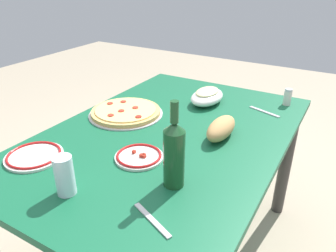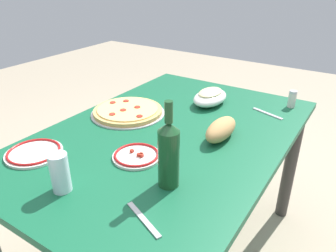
{
  "view_description": "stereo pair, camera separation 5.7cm",
  "coord_description": "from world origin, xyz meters",
  "px_view_note": "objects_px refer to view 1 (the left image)",
  "views": [
    {
      "loc": [
        1.08,
        0.64,
        1.39
      ],
      "look_at": [
        0.0,
        0.0,
        0.77
      ],
      "focal_mm": 34.58,
      "sensor_mm": 36.0,
      "label": 1
    },
    {
      "loc": [
        1.05,
        0.68,
        1.39
      ],
      "look_at": [
        0.0,
        0.0,
        0.77
      ],
      "focal_mm": 34.58,
      "sensor_mm": 36.0,
      "label": 2
    }
  ],
  "objects_px": {
    "wine_bottle": "(174,153)",
    "side_plate_far": "(34,156)",
    "baked_pasta_dish": "(207,96)",
    "side_plate_near": "(139,156)",
    "spice_shaker": "(288,97)",
    "dining_table": "(168,153)",
    "pepperoni_pizza": "(126,112)",
    "bread_loaf": "(221,128)",
    "water_glass": "(64,175)"
  },
  "relations": [
    {
      "from": "dining_table",
      "to": "spice_shaker",
      "type": "height_order",
      "value": "spice_shaker"
    },
    {
      "from": "pepperoni_pizza",
      "to": "baked_pasta_dish",
      "type": "height_order",
      "value": "baked_pasta_dish"
    },
    {
      "from": "water_glass",
      "to": "side_plate_far",
      "type": "relative_size",
      "value": 0.62
    },
    {
      "from": "baked_pasta_dish",
      "to": "bread_loaf",
      "type": "distance_m",
      "value": 0.38
    },
    {
      "from": "bread_loaf",
      "to": "baked_pasta_dish",
      "type": "bearing_deg",
      "value": -146.86
    },
    {
      "from": "baked_pasta_dish",
      "to": "side_plate_far",
      "type": "xyz_separation_m",
      "value": [
        0.83,
        -0.34,
        -0.03
      ]
    },
    {
      "from": "side_plate_near",
      "to": "spice_shaker",
      "type": "height_order",
      "value": "spice_shaker"
    },
    {
      "from": "wine_bottle",
      "to": "side_plate_near",
      "type": "distance_m",
      "value": 0.24
    },
    {
      "from": "water_glass",
      "to": "dining_table",
      "type": "bearing_deg",
      "value": 172.9
    },
    {
      "from": "baked_pasta_dish",
      "to": "side_plate_near",
      "type": "distance_m",
      "value": 0.63
    },
    {
      "from": "wine_bottle",
      "to": "bread_loaf",
      "type": "bearing_deg",
      "value": 178.78
    },
    {
      "from": "water_glass",
      "to": "spice_shaker",
      "type": "height_order",
      "value": "water_glass"
    },
    {
      "from": "wine_bottle",
      "to": "bread_loaf",
      "type": "height_order",
      "value": "wine_bottle"
    },
    {
      "from": "side_plate_far",
      "to": "baked_pasta_dish",
      "type": "bearing_deg",
      "value": 157.77
    },
    {
      "from": "pepperoni_pizza",
      "to": "side_plate_near",
      "type": "xyz_separation_m",
      "value": [
        0.3,
        0.29,
        -0.01
      ]
    },
    {
      "from": "spice_shaker",
      "to": "dining_table",
      "type": "bearing_deg",
      "value": -32.86
    },
    {
      "from": "water_glass",
      "to": "spice_shaker",
      "type": "relative_size",
      "value": 1.53
    },
    {
      "from": "water_glass",
      "to": "side_plate_far",
      "type": "bearing_deg",
      "value": -108.59
    },
    {
      "from": "side_plate_far",
      "to": "bread_loaf",
      "type": "relative_size",
      "value": 0.98
    },
    {
      "from": "baked_pasta_dish",
      "to": "wine_bottle",
      "type": "bearing_deg",
      "value": 15.74
    },
    {
      "from": "dining_table",
      "to": "baked_pasta_dish",
      "type": "distance_m",
      "value": 0.42
    },
    {
      "from": "dining_table",
      "to": "pepperoni_pizza",
      "type": "bearing_deg",
      "value": -101.84
    },
    {
      "from": "wine_bottle",
      "to": "spice_shaker",
      "type": "distance_m",
      "value": 0.92
    },
    {
      "from": "baked_pasta_dish",
      "to": "side_plate_far",
      "type": "distance_m",
      "value": 0.9
    },
    {
      "from": "pepperoni_pizza",
      "to": "spice_shaker",
      "type": "xyz_separation_m",
      "value": [
        -0.53,
        0.65,
        0.03
      ]
    },
    {
      "from": "side_plate_near",
      "to": "bread_loaf",
      "type": "xyz_separation_m",
      "value": [
        -0.31,
        0.2,
        0.03
      ]
    },
    {
      "from": "side_plate_far",
      "to": "spice_shaker",
      "type": "bearing_deg",
      "value": 145.23
    },
    {
      "from": "baked_pasta_dish",
      "to": "bread_loaf",
      "type": "height_order",
      "value": "bread_loaf"
    },
    {
      "from": "pepperoni_pizza",
      "to": "wine_bottle",
      "type": "xyz_separation_m",
      "value": [
        0.37,
        0.48,
        0.11
      ]
    },
    {
      "from": "dining_table",
      "to": "baked_pasta_dish",
      "type": "relative_size",
      "value": 5.96
    },
    {
      "from": "side_plate_far",
      "to": "pepperoni_pizza",
      "type": "bearing_deg",
      "value": 173.09
    },
    {
      "from": "side_plate_near",
      "to": "spice_shaker",
      "type": "distance_m",
      "value": 0.9
    },
    {
      "from": "dining_table",
      "to": "side_plate_far",
      "type": "distance_m",
      "value": 0.56
    },
    {
      "from": "spice_shaker",
      "to": "baked_pasta_dish",
      "type": "bearing_deg",
      "value": -62.63
    },
    {
      "from": "wine_bottle",
      "to": "side_plate_near",
      "type": "relative_size",
      "value": 1.63
    },
    {
      "from": "wine_bottle",
      "to": "side_plate_far",
      "type": "height_order",
      "value": "wine_bottle"
    },
    {
      "from": "wine_bottle",
      "to": "side_plate_near",
      "type": "bearing_deg",
      "value": -111.18
    },
    {
      "from": "baked_pasta_dish",
      "to": "bread_loaf",
      "type": "relative_size",
      "value": 1.1
    },
    {
      "from": "baked_pasta_dish",
      "to": "water_glass",
      "type": "relative_size",
      "value": 1.8
    },
    {
      "from": "side_plate_far",
      "to": "spice_shaker",
      "type": "xyz_separation_m",
      "value": [
        -1.02,
        0.71,
        0.03
      ]
    },
    {
      "from": "side_plate_near",
      "to": "spice_shaker",
      "type": "xyz_separation_m",
      "value": [
        -0.82,
        0.36,
        0.03
      ]
    },
    {
      "from": "side_plate_near",
      "to": "side_plate_far",
      "type": "bearing_deg",
      "value": -60.27
    },
    {
      "from": "baked_pasta_dish",
      "to": "side_plate_far",
      "type": "relative_size",
      "value": 1.11
    },
    {
      "from": "pepperoni_pizza",
      "to": "water_glass",
      "type": "distance_m",
      "value": 0.62
    },
    {
      "from": "pepperoni_pizza",
      "to": "spice_shaker",
      "type": "distance_m",
      "value": 0.84
    },
    {
      "from": "spice_shaker",
      "to": "bread_loaf",
      "type": "bearing_deg",
      "value": -17.65
    },
    {
      "from": "wine_bottle",
      "to": "spice_shaker",
      "type": "height_order",
      "value": "wine_bottle"
    },
    {
      "from": "baked_pasta_dish",
      "to": "side_plate_near",
      "type": "bearing_deg",
      "value": 0.57
    },
    {
      "from": "side_plate_far",
      "to": "spice_shaker",
      "type": "height_order",
      "value": "spice_shaker"
    },
    {
      "from": "dining_table",
      "to": "wine_bottle",
      "type": "distance_m",
      "value": 0.44
    }
  ]
}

